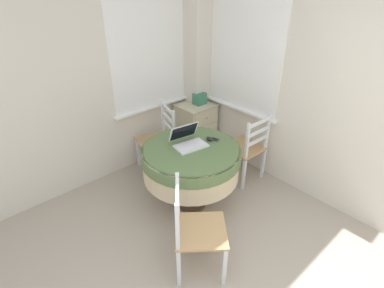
{
  "coord_description": "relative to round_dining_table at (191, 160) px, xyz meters",
  "views": [
    {
      "loc": [
        -0.92,
        -0.38,
        2.34
      ],
      "look_at": [
        1.01,
        1.78,
        0.68
      ],
      "focal_mm": 28.0,
      "sensor_mm": 36.0,
      "label": 1
    }
  ],
  "objects": [
    {
      "name": "corner_room_shell",
      "position": [
        0.29,
        0.13,
        0.68
      ],
      "size": [
        4.29,
        4.65,
        2.55
      ],
      "color": "beige",
      "rests_on": "ground_plane"
    },
    {
      "name": "round_dining_table",
      "position": [
        0.0,
        0.0,
        0.0
      ],
      "size": [
        1.06,
        1.06,
        0.75
      ],
      "color": "#4C3D2D",
      "rests_on": "ground_plane"
    },
    {
      "name": "laptop",
      "position": [
        0.02,
        0.07,
        0.2
      ],
      "size": [
        0.38,
        0.34,
        0.21
      ],
      "color": "silver",
      "rests_on": "round_dining_table"
    },
    {
      "name": "computer_mouse",
      "position": [
        0.25,
        -0.02,
        0.18
      ],
      "size": [
        0.06,
        0.09,
        0.04
      ],
      "color": "black",
      "rests_on": "round_dining_table"
    },
    {
      "name": "cell_phone",
      "position": [
        0.31,
        -0.04,
        0.16
      ],
      "size": [
        0.07,
        0.11,
        0.01
      ],
      "color": "#2D2D33",
      "rests_on": "round_dining_table"
    },
    {
      "name": "dining_chair_near_back_window",
      "position": [
        0.17,
        0.83,
        -0.15
      ],
      "size": [
        0.54,
        0.54,
        0.9
      ],
      "color": "tan",
      "rests_on": "ground_plane"
    },
    {
      "name": "dining_chair_near_right_window",
      "position": [
        0.85,
        -0.08,
        -0.15
      ],
      "size": [
        0.44,
        0.44,
        0.9
      ],
      "color": "tan",
      "rests_on": "ground_plane"
    },
    {
      "name": "dining_chair_camera_near",
      "position": [
        -0.54,
        -0.66,
        -0.15
      ],
      "size": [
        0.61,
        0.61,
        0.9
      ],
      "color": "tan",
      "rests_on": "ground_plane"
    },
    {
      "name": "corner_cabinet",
      "position": [
        0.89,
        0.9,
        -0.24
      ],
      "size": [
        0.5,
        0.47,
        0.72
      ],
      "color": "beige",
      "rests_on": "ground_plane"
    },
    {
      "name": "storage_box",
      "position": [
        0.94,
        0.87,
        0.2
      ],
      "size": [
        0.17,
        0.13,
        0.16
      ],
      "color": "#387A5B",
      "rests_on": "corner_cabinet"
    }
  ]
}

